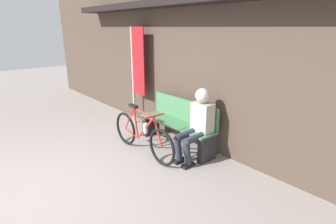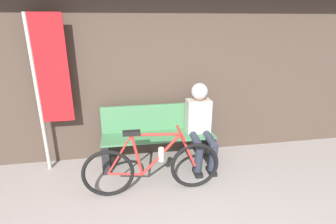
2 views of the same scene
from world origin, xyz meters
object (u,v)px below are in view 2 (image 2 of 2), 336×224
bicycle (153,167)px  banner_pole (48,79)px  park_bench_near (158,137)px  person_seated (200,119)px

bicycle → banner_pole: 1.76m
park_bench_near → bicycle: 0.71m
bicycle → banner_pole: banner_pole is taller
bicycle → person_seated: bearing=37.5°
park_bench_near → person_seated: person_seated is taller
park_bench_near → banner_pole: 1.67m
person_seated → banner_pole: banner_pole is taller
park_bench_near → person_seated: bearing=-11.3°
bicycle → person_seated: (0.75, 0.57, 0.35)m
bicycle → banner_pole: (-1.25, 0.78, 0.95)m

